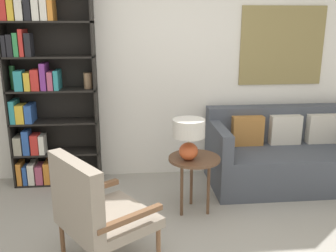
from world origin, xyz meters
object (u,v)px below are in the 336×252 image
bookshelf (42,91)px  couch (287,155)px  table_lamp (189,134)px  side_table (194,164)px  armchair (94,208)px

bookshelf → couch: bearing=-5.5°
bookshelf → table_lamp: 1.76m
bookshelf → table_lamp: (1.49, -0.90, -0.27)m
side_table → table_lamp: bearing=-141.8°
couch → armchair: bearing=-146.3°
couch → side_table: bearing=-153.7°
couch → table_lamp: size_ratio=4.59×
table_lamp → bookshelf: bearing=148.8°
bookshelf → table_lamp: bearing=-31.2°
armchair → side_table: armchair is taller
couch → bookshelf: bearing=174.5°
couch → table_lamp: (-1.25, -0.64, 0.48)m
armchair → couch: size_ratio=0.50×
armchair → couch: armchair is taller
table_lamp → couch: bearing=27.0°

